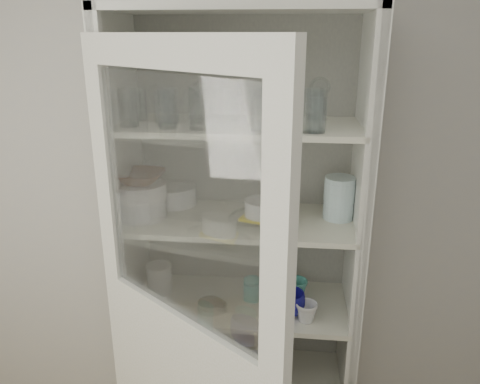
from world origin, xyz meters
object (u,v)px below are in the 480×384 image
Objects in this scene: mug_teal at (296,289)px; goblet_3 at (319,97)px; cream_dish at (225,370)px; yellow_trivet at (263,216)px; cream_bowl at (141,191)px; white_canister at (160,278)px; tin_box at (245,368)px; glass_platter at (263,219)px; terracotta_bowl at (140,177)px; plate_stack_front at (142,207)px; mug_white at (306,312)px; cupboard_door at (185,370)px; measuring_cups at (210,306)px; goblet_2 at (280,100)px; goblet_1 at (240,99)px; pantry_cabinet at (241,277)px; mug_blue at (290,303)px; goblet_0 at (202,98)px; plate_stack_back at (174,195)px; teal_jar at (252,289)px; white_ramekin at (263,208)px.

goblet_3 is at bearing 38.35° from mug_teal.
yellow_trivet is at bearing -1.45° from cream_dish.
cream_dish is (0.34, 0.01, -0.88)m from cream_bowl.
tin_box is at bearing -5.24° from white_canister.
glass_platter is 0.59m from white_canister.
terracotta_bowl is 0.51m from white_canister.
yellow_trivet reaches higher than mug_teal.
plate_stack_front is 0.13m from terracotta_bowl.
plate_stack_front is 2.22× the size of mug_white.
cream_bowl is at bearing 0.00° from plate_stack_front.
cupboard_door is at bearing -59.50° from terracotta_bowl.
white_canister reaches higher than measuring_cups.
goblet_2 is 0.73m from plate_stack_front.
goblet_1 is 0.89m from measuring_cups.
terracotta_bowl is (-0.27, 0.45, 0.56)m from cupboard_door.
yellow_trivet is at bearing -110.99° from goblet_2.
pantry_cabinet is 0.38m from white_canister.
cupboard_door is 10.60× the size of goblet_3.
plate_stack_front is 0.74m from mug_blue.
goblet_0 is at bearing 158.71° from yellow_trivet.
tin_box is (0.17, 0.49, -0.38)m from cupboard_door.
plate_stack_front is at bearing -118.64° from plate_stack_back.
plate_stack_back reaches higher than cream_dish.
yellow_trivet is 0.79m from tin_box.
glass_platter is at bearing -146.70° from goblet_3.
yellow_trivet reaches higher than tin_box.
teal_jar is at bearing 34.30° from tin_box.
goblet_2 is 0.74× the size of cream_bowl.
cream_dish is (-0.06, -0.11, -1.25)m from goblet_1.
cream_dish is 1.04× the size of tin_box.
goblet_2 is at bearing -3.75° from plate_stack_back.
white_canister is at bearing -177.53° from mug_blue.
white_ramekin is (0.11, -0.12, -0.42)m from goblet_1.
cupboard_door is at bearing -87.96° from goblet_0.
white_canister is (-0.23, 0.53, 0.06)m from cupboard_door.
goblet_2 is 1.68× the size of teal_jar.
teal_jar is 0.42× the size of cream_dish.
tin_box is at bearing -69.29° from goblet_1.
plate_stack_back is at bearing 156.28° from goblet_0.
terracotta_bowl is (-0.25, -0.11, -0.31)m from goblet_0.
plate_stack_back is at bearing 170.72° from goblet_1.
teal_jar reaches higher than measuring_cups.
mug_teal is (0.66, 0.08, -0.53)m from terracotta_bowl.
cupboard_door is 0.60m from cream_dish.
cupboard_door is at bearing -117.58° from glass_platter.
goblet_2 is at bearing 36.48° from measuring_cups.
white_canister is (-0.53, -0.07, -0.81)m from goblet_2.
tin_box is (-0.03, -0.02, -0.41)m from teal_jar.
tin_box is at bearing 160.37° from mug_white.
goblet_2 reaches higher than measuring_cups.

